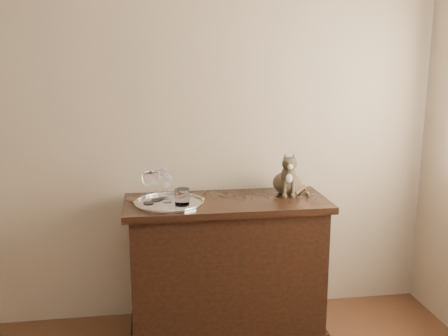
# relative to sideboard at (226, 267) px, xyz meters

# --- Properties ---
(wall_back) EXTENTS (4.00, 0.10, 2.70)m
(wall_back) POSITION_rel_sideboard_xyz_m (-0.60, 0.31, 0.93)
(wall_back) COLOR #BAA68C
(wall_back) RESTS_ON ground
(sideboard) EXTENTS (1.20, 0.50, 0.85)m
(sideboard) POSITION_rel_sideboard_xyz_m (0.00, 0.00, 0.00)
(sideboard) COLOR black
(sideboard) RESTS_ON ground
(tray) EXTENTS (0.40, 0.40, 0.01)m
(tray) POSITION_rel_sideboard_xyz_m (-0.34, -0.03, 0.43)
(tray) COLOR silver
(tray) RESTS_ON sideboard
(wine_glass_a) EXTENTS (0.07, 0.07, 0.18)m
(wine_glass_a) POSITION_rel_sideboard_xyz_m (-0.41, 0.03, 0.52)
(wine_glass_a) COLOR silver
(wine_glass_a) RESTS_ON tray
(wine_glass_b) EXTENTS (0.07, 0.07, 0.19)m
(wine_glass_b) POSITION_rel_sideboard_xyz_m (-0.37, 0.05, 0.53)
(wine_glass_b) COLOR white
(wine_glass_b) RESTS_ON tray
(wine_glass_c) EXTENTS (0.07, 0.07, 0.20)m
(wine_glass_c) POSITION_rel_sideboard_xyz_m (-0.46, -0.03, 0.53)
(wine_glass_c) COLOR white
(wine_glass_c) RESTS_ON tray
(wine_glass_d) EXTENTS (0.06, 0.06, 0.17)m
(wine_glass_d) POSITION_rel_sideboard_xyz_m (-0.35, -0.01, 0.52)
(wine_glass_d) COLOR silver
(wine_glass_d) RESTS_ON tray
(tumbler_a) EXTENTS (0.08, 0.08, 0.09)m
(tumbler_a) POSITION_rel_sideboard_xyz_m (-0.27, -0.09, 0.48)
(tumbler_a) COLOR silver
(tumbler_a) RESTS_ON tray
(tumbler_c) EXTENTS (0.07, 0.07, 0.08)m
(tumbler_c) POSITION_rel_sideboard_xyz_m (-0.26, -0.03, 0.47)
(tumbler_c) COLOR white
(tumbler_c) RESTS_ON tray
(cat) EXTENTS (0.30, 0.29, 0.27)m
(cat) POSITION_rel_sideboard_xyz_m (0.39, 0.10, 0.56)
(cat) COLOR #4F3E2F
(cat) RESTS_ON sideboard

